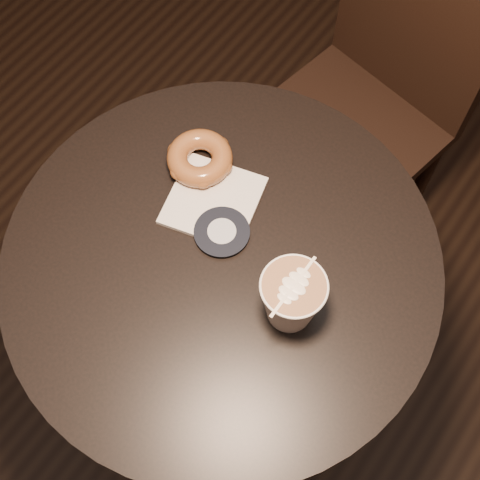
{
  "coord_description": "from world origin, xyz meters",
  "views": [
    {
      "loc": [
        0.28,
        -0.33,
        1.71
      ],
      "look_at": [
        0.01,
        0.03,
        0.79
      ],
      "focal_mm": 50.0,
      "sensor_mm": 36.0,
      "label": 1
    }
  ],
  "objects_px": {
    "cafe_table": "(224,303)",
    "doughnut": "(200,158)",
    "latte_cup": "(292,299)",
    "chair": "(379,81)",
    "pastry_bag": "(213,200)"
  },
  "relations": [
    {
      "from": "chair",
      "to": "doughnut",
      "type": "bearing_deg",
      "value": -90.01
    },
    {
      "from": "pastry_bag",
      "to": "doughnut",
      "type": "bearing_deg",
      "value": 129.45
    },
    {
      "from": "cafe_table",
      "to": "doughnut",
      "type": "xyz_separation_m",
      "value": [
        -0.13,
        0.12,
        0.23
      ]
    },
    {
      "from": "cafe_table",
      "to": "doughnut",
      "type": "distance_m",
      "value": 0.28
    },
    {
      "from": "doughnut",
      "to": "latte_cup",
      "type": "bearing_deg",
      "value": -25.42
    },
    {
      "from": "cafe_table",
      "to": "latte_cup",
      "type": "relative_size",
      "value": 6.98
    },
    {
      "from": "latte_cup",
      "to": "chair",
      "type": "bearing_deg",
      "value": 105.23
    },
    {
      "from": "cafe_table",
      "to": "latte_cup",
      "type": "distance_m",
      "value": 0.29
    },
    {
      "from": "chair",
      "to": "doughnut",
      "type": "relative_size",
      "value": 8.75
    },
    {
      "from": "doughnut",
      "to": "latte_cup",
      "type": "xyz_separation_m",
      "value": [
        0.27,
        -0.13,
        0.03
      ]
    },
    {
      "from": "chair",
      "to": "doughnut",
      "type": "height_order",
      "value": "chair"
    },
    {
      "from": "latte_cup",
      "to": "pastry_bag",
      "type": "bearing_deg",
      "value": 157.77
    },
    {
      "from": "pastry_bag",
      "to": "latte_cup",
      "type": "height_order",
      "value": "latte_cup"
    },
    {
      "from": "pastry_bag",
      "to": "doughnut",
      "type": "distance_m",
      "value": 0.07
    },
    {
      "from": "cafe_table",
      "to": "latte_cup",
      "type": "height_order",
      "value": "latte_cup"
    }
  ]
}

